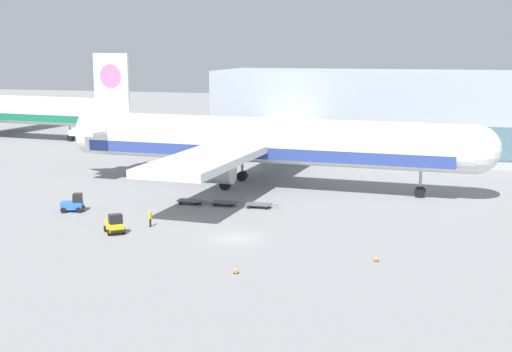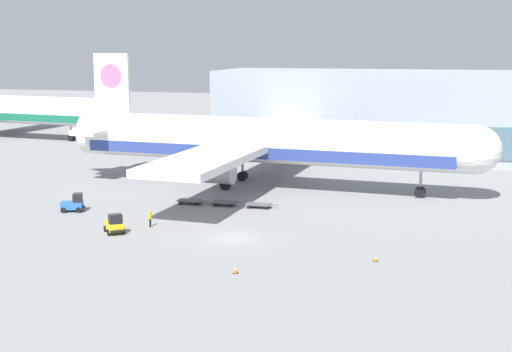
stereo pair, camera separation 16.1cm
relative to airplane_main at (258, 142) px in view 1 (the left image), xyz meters
name	(u,v)px [view 1 (the left image)]	position (x,y,z in m)	size (l,w,h in m)	color
ground_plane	(236,239)	(4.83, -25.10, -5.84)	(400.00, 400.00, 0.00)	gray
terminal_building	(498,117)	(30.56, 30.96, 1.15)	(90.00, 18.20, 14.00)	#9EA8B2
airplane_main	(258,142)	(0.00, 0.00, 0.00)	(58.10, 48.34, 17.00)	white
baggage_tug_foreground	(115,225)	(-7.09, -26.39, -4.96)	(2.67, 2.79, 2.00)	yellow
baggage_tug_mid	(73,204)	(-15.73, -19.20, -4.96)	(2.76, 2.29, 2.00)	#2D66B7
baggage_dolly_lead	(190,201)	(-4.75, -12.13, -5.45)	(3.74, 1.68, 0.48)	#56565B
baggage_dolly_second	(224,202)	(-0.71, -11.85, -5.45)	(3.74, 1.68, 0.48)	#56565B
baggage_dolly_third	(259,205)	(3.37, -11.91, -5.45)	(3.74, 1.68, 0.48)	#56565B
ground_crew_near	(150,217)	(-4.81, -23.11, -4.81)	(0.25, 0.57, 1.74)	black
traffic_cone_near	(236,270)	(7.99, -34.99, -5.53)	(0.40, 0.40, 0.63)	black
traffic_cone_far	(376,258)	(18.43, -28.63, -5.57)	(0.40, 0.40, 0.56)	black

